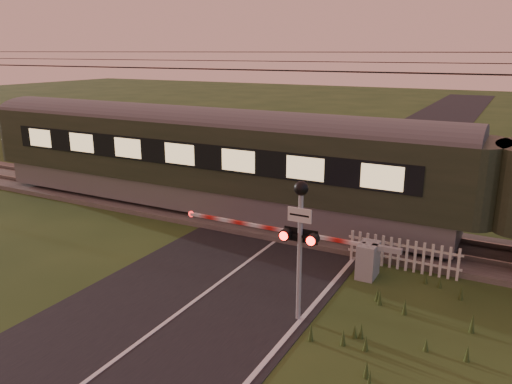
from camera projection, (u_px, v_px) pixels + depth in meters
The scene contains 8 objects.
ground at pixel (190, 305), 12.50m from camera, with size 160.00×160.00×0.00m, color #243B16.
road at pixel (186, 309), 12.29m from camera, with size 6.00×140.00×0.03m.
track_bed at pixel (295, 225), 18.00m from camera, with size 140.00×3.40×0.39m.
overhead_wires at pixel (299, 64), 16.46m from camera, with size 120.00×0.62×0.62m.
train at pixel (498, 192), 14.53m from camera, with size 40.52×2.79×3.77m.
boom_gate at pixel (355, 255), 14.09m from camera, with size 7.00×0.77×1.03m.
crossing_signal at pixel (300, 227), 11.20m from camera, with size 0.86×0.35×3.39m.
picket_fence at pixel (403, 254), 14.37m from camera, with size 3.25×0.08×0.95m.
Camera 1 is at (6.75, -9.16, 6.13)m, focal length 35.00 mm.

